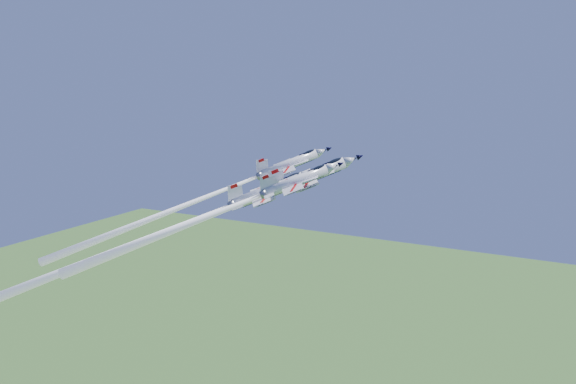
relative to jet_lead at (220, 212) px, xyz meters
The scene contains 4 objects.
jet_lead is the anchor object (origin of this frame).
jet_left 12.39m from the jet_lead, 148.90° to the left, with size 37.17×27.07×43.28m.
jet_right 5.20m from the jet_lead, 52.36° to the right, with size 29.89×21.62×30.89m.
jet_slot 13.18m from the jet_lead, 158.31° to the right, with size 42.01×30.57×48.40m.
Camera 1 is at (54.35, -100.83, 113.46)m, focal length 40.00 mm.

